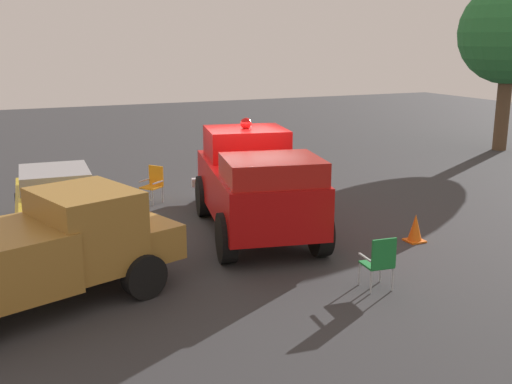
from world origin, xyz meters
The scene contains 10 objects.
ground_plane centered at (0.00, 0.00, 0.00)m, with size 60.00×60.00×0.00m, color #333335.
vintage_fire_truck centered at (-0.44, -0.19, 1.20)m, with size 6.27×3.40×2.59m.
classic_hot_rod centered at (1.30, 4.09, 0.75)m, with size 4.46×2.13×1.46m.
parked_pickup centered at (-2.89, 4.84, 0.99)m, with size 3.22×5.12×1.90m.
lawn_chair_near_truck centered at (3.79, -2.14, 0.59)m, with size 0.68×0.68×1.02m.
lawn_chair_by_car centered at (3.10, 1.31, 0.59)m, with size 0.69×0.69×1.02m.
lawn_chair_spare centered at (-4.68, -0.80, 0.59)m, with size 0.54×0.56×1.02m.
spectator_seated centered at (3.68, -2.07, 0.70)m, with size 0.65×0.61×1.29m.
oak_tree_left centered at (5.55, -13.98, 4.67)m, with size 4.06×4.06×6.75m.
traffic_cone centered at (-2.68, -3.18, 0.31)m, with size 0.40×0.40×0.64m.
Camera 1 is at (-13.23, 5.45, 4.43)m, focal length 42.88 mm.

